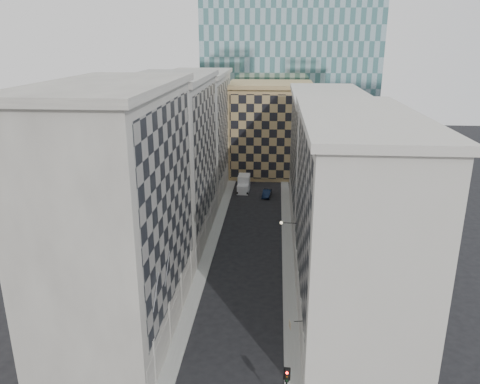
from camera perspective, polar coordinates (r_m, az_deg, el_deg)
The scene contains 15 objects.
sidewalk_west at distance 64.70m, azimuth -3.58°, elevation -6.57°, with size 1.50×100.00×0.15m, color gray.
sidewalk_east at distance 64.15m, azimuth 5.82°, elevation -6.86°, with size 1.50×100.00×0.15m, color gray.
bldg_left_a at distance 44.36m, azimuth -14.52°, elevation -2.60°, with size 10.80×22.80×23.70m.
bldg_left_b at distance 64.73m, azimuth -8.36°, elevation 3.86°, with size 10.80×22.80×22.70m.
bldg_left_c at distance 85.91m, azimuth -5.16°, elevation 7.17°, with size 10.80×22.80×21.70m.
bldg_right_a at distance 46.91m, azimuth 13.46°, elevation -3.33°, with size 10.80×26.80×20.70m.
bldg_right_b at distance 72.64m, azimuth 10.36°, elevation 4.12°, with size 10.80×28.80×19.70m.
tan_block at distance 97.67m, azimuth 3.66°, elevation 7.70°, with size 16.80×14.80×18.80m.
church_tower at distance 110.20m, azimuth 2.89°, elevation 18.06°, with size 7.20×7.20×51.50m.
flagpoles_left at distance 40.21m, azimuth -9.51°, elevation -10.49°, with size 0.10×6.33×2.33m.
bracket_lamp at distance 56.19m, azimuth 5.24°, elevation -3.76°, with size 1.98×0.36×0.36m.
traffic_light at distance 37.38m, azimuth 5.71°, elevation -22.02°, with size 0.51×0.44×4.04m.
box_truck at distance 87.39m, azimuth 0.45°, elevation 0.95°, with size 2.21×5.23×2.85m.
dark_car at distance 84.26m, azimuth 3.29°, elevation -0.17°, with size 1.38×3.95×1.30m, color #0D1932.
shop_sign at distance 41.84m, azimuth 6.20°, elevation -15.75°, with size 1.17×0.66×0.74m.
Camera 1 is at (3.33, -28.15, 27.11)m, focal length 35.00 mm.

